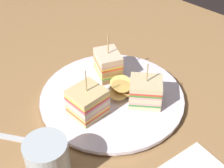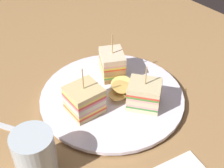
{
  "view_description": "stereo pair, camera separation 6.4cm",
  "coord_description": "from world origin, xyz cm",
  "px_view_note": "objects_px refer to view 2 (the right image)",
  "views": [
    {
      "loc": [
        -33.2,
        36.09,
        45.47
      ],
      "look_at": [
        0.0,
        0.0,
        4.38
      ],
      "focal_mm": 52.64,
      "sensor_mm": 36.0,
      "label": 1
    },
    {
      "loc": [
        -37.61,
        31.47,
        45.47
      ],
      "look_at": [
        0.0,
        0.0,
        4.38
      ],
      "focal_mm": 52.64,
      "sensor_mm": 36.0,
      "label": 2
    }
  ],
  "objects_px": {
    "plate": "(112,97)",
    "sandwich_wedge_2": "(144,95)",
    "sandwich_wedge_1": "(83,99)",
    "drinking_glass": "(35,157)",
    "sandwich_wedge_0": "(112,64)",
    "chip_pile": "(121,89)"
  },
  "relations": [
    {
      "from": "sandwich_wedge_0",
      "to": "sandwich_wedge_2",
      "type": "distance_m",
      "value": 0.11
    },
    {
      "from": "sandwich_wedge_2",
      "to": "drinking_glass",
      "type": "relative_size",
      "value": 1.12
    },
    {
      "from": "sandwich_wedge_1",
      "to": "drinking_glass",
      "type": "height_order",
      "value": "sandwich_wedge_1"
    },
    {
      "from": "sandwich_wedge_2",
      "to": "drinking_glass",
      "type": "bearing_deg",
      "value": 50.79
    },
    {
      "from": "sandwich_wedge_0",
      "to": "chip_pile",
      "type": "bearing_deg",
      "value": 4.04
    },
    {
      "from": "plate",
      "to": "drinking_glass",
      "type": "xyz_separation_m",
      "value": [
        -0.05,
        0.2,
        0.03
      ]
    },
    {
      "from": "sandwich_wedge_0",
      "to": "plate",
      "type": "bearing_deg",
      "value": -12.02
    },
    {
      "from": "sandwich_wedge_1",
      "to": "chip_pile",
      "type": "bearing_deg",
      "value": -5.81
    },
    {
      "from": "plate",
      "to": "sandwich_wedge_1",
      "type": "height_order",
      "value": "sandwich_wedge_1"
    },
    {
      "from": "sandwich_wedge_2",
      "to": "drinking_glass",
      "type": "height_order",
      "value": "sandwich_wedge_2"
    },
    {
      "from": "sandwich_wedge_0",
      "to": "drinking_glass",
      "type": "relative_size",
      "value": 1.24
    },
    {
      "from": "sandwich_wedge_0",
      "to": "chip_pile",
      "type": "relative_size",
      "value": 1.35
    },
    {
      "from": "sandwich_wedge_2",
      "to": "drinking_glass",
      "type": "xyz_separation_m",
      "value": [
        0.01,
        0.23,
        -0.01
      ]
    },
    {
      "from": "plate",
      "to": "chip_pile",
      "type": "height_order",
      "value": "chip_pile"
    },
    {
      "from": "plate",
      "to": "chip_pile",
      "type": "bearing_deg",
      "value": -118.91
    },
    {
      "from": "sandwich_wedge_0",
      "to": "chip_pile",
      "type": "height_order",
      "value": "sandwich_wedge_0"
    },
    {
      "from": "drinking_glass",
      "to": "chip_pile",
      "type": "bearing_deg",
      "value": -78.95
    },
    {
      "from": "plate",
      "to": "sandwich_wedge_2",
      "type": "height_order",
      "value": "sandwich_wedge_2"
    },
    {
      "from": "plate",
      "to": "drinking_glass",
      "type": "bearing_deg",
      "value": 104.34
    },
    {
      "from": "chip_pile",
      "to": "sandwich_wedge_0",
      "type": "bearing_deg",
      "value": -24.43
    },
    {
      "from": "plate",
      "to": "sandwich_wedge_0",
      "type": "xyz_separation_m",
      "value": [
        0.05,
        -0.04,
        0.03
      ]
    },
    {
      "from": "plate",
      "to": "sandwich_wedge_0",
      "type": "relative_size",
      "value": 2.82
    }
  ]
}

